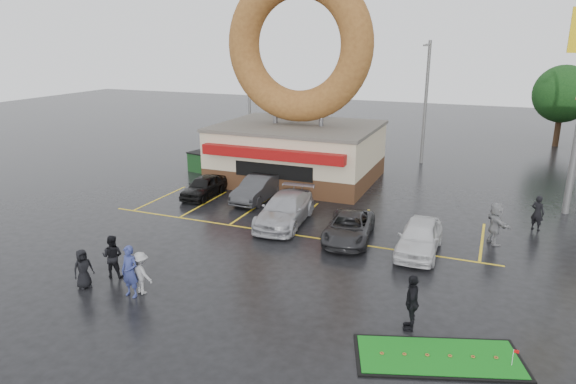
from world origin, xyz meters
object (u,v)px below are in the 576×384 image
at_px(streetlight_mid, 426,100).
at_px(car_grey, 349,227).
at_px(person_cameraman, 412,302).
at_px(car_black, 204,186).
at_px(car_silver, 285,209).
at_px(streetlight_left, 249,94).
at_px(car_white, 419,237).
at_px(car_dgrey, 258,188).
at_px(person_blue, 130,271).
at_px(dumpster, 202,162).
at_px(donut_shop, 298,113).
at_px(putting_green, 438,357).

bearing_deg(streetlight_mid, car_grey, -92.85).
bearing_deg(person_cameraman, car_black, -132.68).
relative_size(car_black, car_silver, 0.72).
distance_m(streetlight_left, car_white, 23.58).
distance_m(car_dgrey, person_blue, 12.33).
xyz_separation_m(streetlight_left, dumpster, (-0.05, -7.48, -4.13)).
height_order(donut_shop, car_white, donut_shop).
bearing_deg(car_black, streetlight_left, 102.88).
height_order(donut_shop, streetlight_mid, donut_shop).
height_order(car_black, person_cameraman, person_cameraman).
distance_m(car_dgrey, person_cameraman, 15.02).
height_order(car_grey, person_cameraman, person_cameraman).
xyz_separation_m(dumpster, putting_green, (18.24, -16.68, -0.61)).
distance_m(donut_shop, person_cameraman, 19.17).
height_order(car_black, dumpster, dumpster).
relative_size(car_black, person_cameraman, 1.96).
bearing_deg(putting_green, dumpster, 137.55).
relative_size(donut_shop, car_black, 3.60).
bearing_deg(car_dgrey, dumpster, 146.92).
height_order(streetlight_left, dumpster, streetlight_left).
bearing_deg(car_white, putting_green, -77.62).
relative_size(dumpster, putting_green, 0.34).
height_order(person_cameraman, dumpster, person_cameraman).
distance_m(car_white, dumpster, 18.75).
bearing_deg(putting_green, car_grey, 122.00).
relative_size(donut_shop, car_dgrey, 3.11).
bearing_deg(person_cameraman, dumpster, -138.44).
bearing_deg(car_black, car_grey, -20.19).
height_order(person_blue, putting_green, person_blue).
bearing_deg(car_dgrey, person_cameraman, -43.02).
xyz_separation_m(car_white, person_blue, (-9.16, -8.06, 0.25)).
bearing_deg(person_blue, car_black, 113.54).
distance_m(car_grey, dumpster, 15.76).
distance_m(streetlight_mid, person_cameraman, 24.34).
bearing_deg(donut_shop, car_dgrey, -94.78).
xyz_separation_m(car_black, car_dgrey, (3.30, 0.58, 0.08)).
bearing_deg(car_black, car_dgrey, 8.52).
xyz_separation_m(streetlight_mid, person_blue, (-6.72, -25.47, -3.80)).
relative_size(car_black, putting_green, 0.71).
xyz_separation_m(streetlight_mid, car_white, (2.43, -17.41, -4.05)).
bearing_deg(person_blue, dumpster, 117.96).
bearing_deg(dumpster, putting_green, -30.07).
bearing_deg(putting_green, car_silver, 134.03).
bearing_deg(car_dgrey, car_black, -167.75).
distance_m(person_blue, dumpster, 18.50).
distance_m(car_silver, putting_green, 12.48).
bearing_deg(car_white, streetlight_left, 134.63).
bearing_deg(donut_shop, car_black, -122.79).
height_order(person_blue, dumpster, person_blue).
bearing_deg(streetlight_left, car_silver, -57.91).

